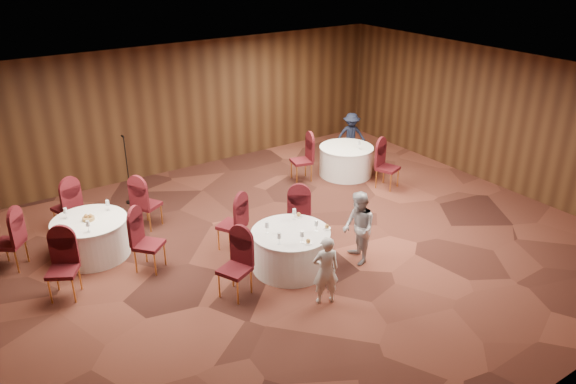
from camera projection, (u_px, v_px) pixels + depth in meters
ground at (285, 250)px, 10.80m from camera, size 12.00×12.00×0.00m
room_shell at (285, 154)px, 9.99m from camera, size 12.00×12.00×12.00m
table_main at (291, 249)px, 10.08m from camera, size 1.42×1.42×0.74m
table_left at (92, 237)px, 10.48m from camera, size 1.38×1.38×0.74m
table_right at (346, 161)px, 14.09m from camera, size 1.34×1.34×0.74m
chairs_main at (257, 234)px, 10.35m from camera, size 2.80×2.11×1.00m
chairs_left at (88, 232)px, 10.42m from camera, size 3.37×3.09×1.00m
chairs_right at (344, 164)px, 13.52m from camera, size 2.08×2.17×1.00m
tabletop_main at (300, 227)px, 9.88m from camera, size 1.12×1.06×0.22m
tabletop_left at (88, 216)px, 10.30m from camera, size 0.83×0.82×0.22m
tabletop_right at (359, 143)px, 13.73m from camera, size 0.08×0.08×0.22m
mic_stand at (129, 183)px, 12.56m from camera, size 0.24×0.24×1.59m
woman_a at (326, 270)px, 9.03m from camera, size 0.51×0.42×1.21m
woman_b at (359, 228)px, 10.15m from camera, size 0.72×0.81×1.38m
man_c at (351, 136)px, 15.11m from camera, size 0.92×0.83×1.24m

